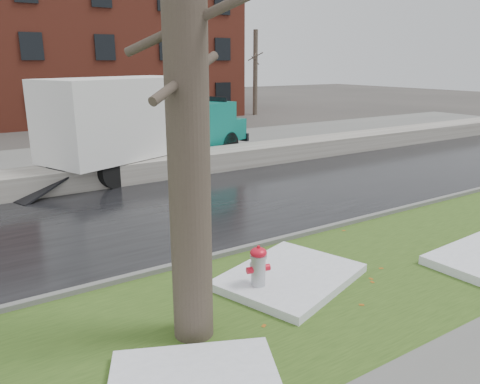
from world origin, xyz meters
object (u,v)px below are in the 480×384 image
box_truck (144,122)px  worker (102,137)px  tree (187,83)px  fire_hydrant (258,268)px

box_truck → worker: (-1.94, -1.07, -0.28)m
tree → box_truck: 12.03m
worker → box_truck: bearing=-154.2°
fire_hydrant → box_truck: bearing=89.7°
fire_hydrant → worker: size_ratio=0.53×
tree → box_truck: size_ratio=0.71×
fire_hydrant → box_truck: size_ratio=0.09×
tree → box_truck: bearing=71.6°
box_truck → fire_hydrant: bearing=-123.1°
box_truck → worker: bearing=-173.0°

